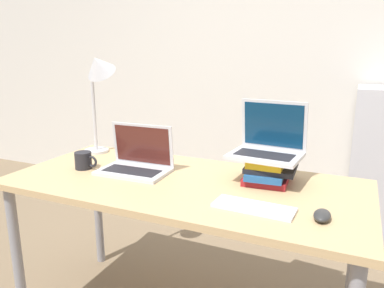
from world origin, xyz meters
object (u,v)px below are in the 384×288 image
wireless_keyboard (254,207)px  book_stack (268,169)px  mouse (322,215)px  desk_lamp (98,77)px  laptop_left (136,162)px  mug (84,160)px  laptop_on_books (268,145)px

wireless_keyboard → book_stack: bearing=93.8°
mouse → desk_lamp: bearing=163.0°
laptop_left → book_stack: 0.64m
wireless_keyboard → mug: mug is taller
laptop_on_books → mouse: size_ratio=3.17×
laptop_left → book_stack: bearing=10.6°
laptop_left → desk_lamp: (-0.35, 0.18, 0.39)m
book_stack → wireless_keyboard: bearing=-86.2°
book_stack → desk_lamp: 1.05m
book_stack → mouse: book_stack is taller
book_stack → desk_lamp: bearing=176.2°
desk_lamp → book_stack: bearing=-3.8°
laptop_on_books → wireless_keyboard: 0.37m
wireless_keyboard → mouse: mouse is taller
laptop_left → wireless_keyboard: laptop_left is taller
laptop_on_books → mug: (-0.88, -0.20, -0.12)m
mouse → desk_lamp: 1.36m
mouse → desk_lamp: (-1.24, 0.38, 0.42)m
mouse → book_stack: bearing=130.2°
wireless_keyboard → mug: bearing=171.7°
book_stack → mouse: bearing=-49.8°
laptop_left → mouse: bearing=-12.5°
mouse → mug: 1.17m
laptop_on_books → desk_lamp: size_ratio=0.55×
wireless_keyboard → mug: (-0.91, 0.13, 0.04)m
book_stack → desk_lamp: (-0.97, 0.06, 0.38)m
book_stack → wireless_keyboard: book_stack is taller
laptop_on_books → mug: size_ratio=2.58×
book_stack → laptop_on_books: 0.11m
wireless_keyboard → mug: 0.92m
laptop_on_books → book_stack: bearing=-55.3°
laptop_on_books → wireless_keyboard: size_ratio=1.04×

